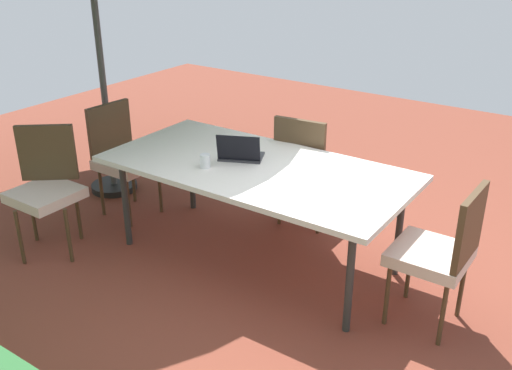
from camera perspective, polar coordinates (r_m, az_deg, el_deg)
The scene contains 8 objects.
ground_plane at distance 4.58m, azimuth 0.00°, elevation -7.26°, with size 10.00×10.00×0.02m, color brown.
dining_table at distance 4.24m, azimuth 0.00°, elevation 1.34°, with size 2.25×1.10×0.78m.
chair_east at distance 5.18m, azimuth -12.94°, elevation 2.95°, with size 0.47×0.46×0.98m.
chair_west at distance 3.77m, azimuth 17.70°, elevation -6.04°, with size 0.46×0.46×0.98m.
chair_northeast at distance 4.75m, azimuth -19.92°, elevation 0.09°, with size 0.58×0.58×0.98m.
chair_south at distance 4.87m, azimuth 4.90°, elevation 2.08°, with size 0.47×0.48×0.98m.
laptop at distance 4.31m, azimuth -1.55°, elevation 3.10°, with size 0.39×0.36×0.21m.
cup at distance 4.18m, azimuth -5.01°, elevation 2.37°, with size 0.07×0.07×0.10m, color white.
Camera 1 is at (-2.21, 3.22, 2.38)m, focal length 40.74 mm.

